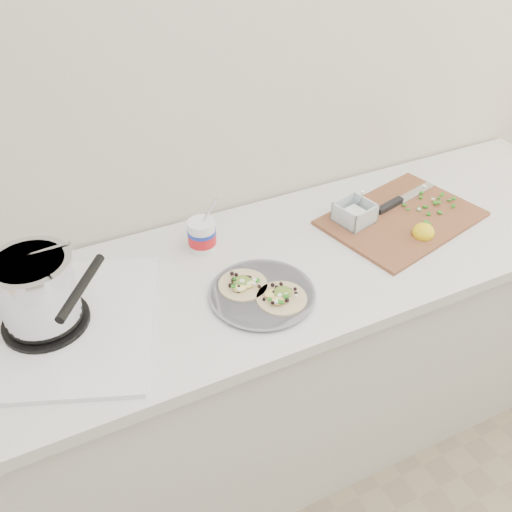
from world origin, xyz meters
name	(u,v)px	position (x,y,z in m)	size (l,w,h in m)	color
counter	(267,363)	(0.00, 1.43, 0.45)	(2.44, 0.66, 0.90)	silver
stove	(41,302)	(-0.64, 1.44, 0.99)	(0.69, 0.67, 0.26)	silver
taco_plate	(262,291)	(-0.08, 1.30, 0.92)	(0.30, 0.30, 0.04)	slate
tub	(203,232)	(-0.15, 1.57, 0.96)	(0.09, 0.09, 0.20)	white
cutboard	(397,215)	(0.48, 1.45, 0.92)	(0.56, 0.45, 0.08)	brown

